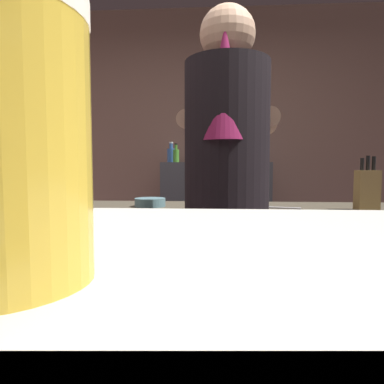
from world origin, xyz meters
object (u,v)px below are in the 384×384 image
Objects in this scene: mixing_bowl at (150,202)px; bottle_olive_oil at (257,151)px; bottle_vinegar at (171,155)px; bottle_hot_sauce at (247,154)px; knife_block at (367,189)px; pint_glass_far at (0,141)px; bartender at (226,196)px; bottle_soy at (176,155)px; chefs_knife at (277,208)px.

bottle_olive_oil is at bearing 61.36° from mixing_bowl.
bottle_hot_sauce is at bearing -1.18° from bottle_vinegar.
pint_glass_far is at bearing -118.81° from knife_block.
bartender is 6.54× the size of knife_block.
bartender is 6.61× the size of bottle_olive_oil.
bottle_soy is at bearing -57.76° from bottle_vinegar.
bartender is at bearing -153.36° from knife_block.
bottle_soy is at bearing -173.42° from bottle_hot_sauce.
pint_glass_far is 2.93m from bottle_soy.
bottle_soy is (-0.68, 1.30, 0.32)m from chefs_knife.
mixing_bowl is (-0.40, 0.45, -0.08)m from bartender.
mixing_bowl is (-1.11, 0.09, -0.08)m from knife_block.
bottle_vinegar is (-0.30, 3.01, 0.11)m from pint_glass_far.
bartender reaches higher than bottle_olive_oil.
bottle_vinegar is (-0.73, 1.39, 0.33)m from chefs_knife.
mixing_bowl is at bearing -87.73° from bottle_vinegar.
bottle_hot_sauce is (0.71, -0.01, 0.00)m from bottle_vinegar.
bartender is 1.77m from bottle_soy.
bartender reaches higher than chefs_knife.
mixing_bowl reaches higher than chefs_knife.
bottle_vinegar reaches higher than chefs_knife.
bottle_soy is 0.65m from bottle_hot_sauce.
chefs_knife is 1.80× the size of pint_glass_far.
bottle_olive_oil is at bearing 101.92° from chefs_knife.
bartender reaches higher than pint_glass_far.
bottle_vinegar is at bearing 95.73° from pint_glass_far.
bottle_hot_sauce is (0.65, 1.33, 0.32)m from mixing_bowl.
bartender reaches higher than bottle_vinegar.
pint_glass_far is at bearing -81.50° from mixing_bowl.
bottle_vinegar is at bearing -177.70° from bottle_olive_oil.
bartender is 1.87m from bottle_vinegar.
bottle_olive_oil is (-0.36, 1.47, 0.26)m from knife_block.
bottle_olive_oil is (0.75, 1.38, 0.34)m from mixing_bowl.
knife_block is 1.14× the size of chefs_knife.
chefs_knife is 1.25× the size of bottle_vinegar.
bartender is 10.42× the size of bottle_soy.
bartender is 0.80m from knife_block.
pint_glass_far is (-0.15, -1.21, 0.13)m from bartender.
pint_glass_far is (0.25, -1.66, 0.20)m from mixing_bowl.
bottle_olive_oil is at bearing -3.65° from bartender.
knife_block is 1.12m from mixing_bowl.
bartender is at bearing -75.87° from bottle_vinegar.
bartender is 0.61m from mixing_bowl.
knife_block is at bearing -76.31° from bottle_olive_oil.
mixing_bowl is 1.29m from bottle_soy.
knife_block is 1.42× the size of bottle_vinegar.
mixing_bowl is at bearing 48.86° from bartender.
pint_glass_far is 0.50× the size of bottle_olive_oil.
bottle_vinegar is at bearing 128.99° from knife_block.
knife_block is at bearing -51.01° from bottle_vinegar.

